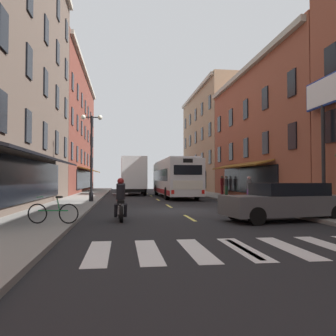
{
  "coord_description": "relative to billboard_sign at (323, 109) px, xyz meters",
  "views": [
    {
      "loc": [
        -2.79,
        -17.89,
        1.61
      ],
      "look_at": [
        0.95,
        10.68,
        2.53
      ],
      "focal_mm": 37.6,
      "sensor_mm": 36.0,
      "label": 1
    }
  ],
  "objects": [
    {
      "name": "pedestrian_far",
      "position": [
        -0.17,
        17.16,
        -4.0
      ],
      "size": [
        0.36,
        0.36,
        1.81
      ],
      "rotation": [
        0.0,
        0.0,
        3.93
      ],
      "color": "maroon",
      "rests_on": "sidewalk_right"
    },
    {
      "name": "lane_centre_dashes",
      "position": [
        -7.05,
        1.5,
        -5.07
      ],
      "size": [
        0.14,
        73.9,
        0.01
      ],
      "color": "#DBCC4C",
      "rests_on": "ground"
    },
    {
      "name": "pedestrian_mid",
      "position": [
        -1.39,
        6.56,
        -4.08
      ],
      "size": [
        0.36,
        0.36,
        1.66
      ],
      "rotation": [
        0.0,
        0.0,
        0.91
      ],
      "color": "#66387F",
      "rests_on": "sidewalk_right"
    },
    {
      "name": "ground_plane",
      "position": [
        -7.05,
        1.75,
        -5.13
      ],
      "size": [
        34.8,
        80.0,
        0.1
      ],
      "primitive_type": "cube",
      "color": "black"
    },
    {
      "name": "sedan_near",
      "position": [
        -3.57,
        -3.26,
        -4.33
      ],
      "size": [
        4.98,
        2.5,
        1.47
      ],
      "color": "#515154",
      "rests_on": "ground"
    },
    {
      "name": "bicycle_near",
      "position": [
        -12.1,
        -4.07,
        -4.57
      ],
      "size": [
        1.7,
        0.48,
        0.91
      ],
      "color": "black",
      "rests_on": "sidewalk_left"
    },
    {
      "name": "street_lamp_twin",
      "position": [
        -11.88,
        7.78,
        -1.75
      ],
      "size": [
        1.42,
        0.32,
        5.78
      ],
      "color": "black",
      "rests_on": "sidewalk_left"
    },
    {
      "name": "motorcycle_rider",
      "position": [
        -9.89,
        -2.24,
        -4.37
      ],
      "size": [
        0.62,
        2.07,
        1.66
      ],
      "color": "black",
      "rests_on": "ground"
    },
    {
      "name": "crosswalk_near",
      "position": [
        -7.05,
        -8.25,
        -5.07
      ],
      "size": [
        7.1,
        2.8,
        0.01
      ],
      "color": "silver",
      "rests_on": "ground"
    },
    {
      "name": "box_truck",
      "position": [
        -8.72,
        19.87,
        -3.12
      ],
      "size": [
        2.54,
        7.09,
        3.77
      ],
      "color": "black",
      "rests_on": "ground"
    },
    {
      "name": "sidewalk_left",
      "position": [
        -12.95,
        1.75,
        -5.01
      ],
      "size": [
        3.0,
        80.0,
        0.14
      ],
      "primitive_type": "cube",
      "color": "gray",
      "rests_on": "ground"
    },
    {
      "name": "pedestrian_rear",
      "position": [
        -0.18,
        15.67,
        -4.03
      ],
      "size": [
        0.36,
        0.36,
        1.76
      ],
      "rotation": [
        0.0,
        0.0,
        0.81
      ],
      "color": "#33663F",
      "rests_on": "sidewalk_right"
    },
    {
      "name": "billboard_sign",
      "position": [
        0.0,
        0.0,
        0.0
      ],
      "size": [
        0.4,
        2.88,
        6.49
      ],
      "color": "black",
      "rests_on": "sidewalk_right"
    },
    {
      "name": "transit_bus",
      "position": [
        -5.23,
        14.67,
        -3.35
      ],
      "size": [
        2.7,
        12.44,
        3.29
      ],
      "color": "silver",
      "rests_on": "ground"
    },
    {
      "name": "sedan_mid",
      "position": [
        -8.58,
        28.86,
        -4.37
      ],
      "size": [
        1.92,
        4.48,
        1.36
      ],
      "color": "maroon",
      "rests_on": "ground"
    },
    {
      "name": "sidewalk_right",
      "position": [
        -1.15,
        1.75,
        -5.01
      ],
      "size": [
        3.0,
        80.0,
        0.14
      ],
      "primitive_type": "cube",
      "color": "gray",
      "rests_on": "ground"
    }
  ]
}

